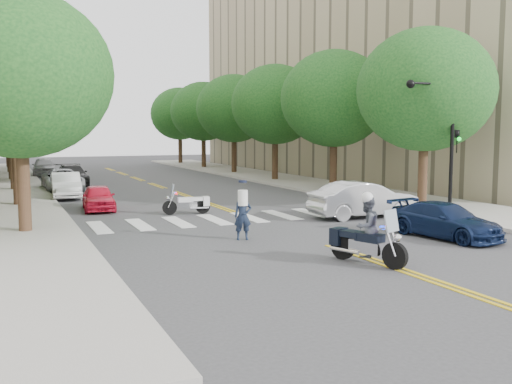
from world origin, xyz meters
TOP-DOWN VIEW (x-y plane):
  - ground at (0.00, 0.00)m, footprint 140.00×140.00m
  - sidewalk_left at (-9.50, 22.00)m, footprint 5.00×60.00m
  - sidewalk_right at (9.50, 22.00)m, footprint 5.00×60.00m
  - building_right at (26.00, 26.00)m, footprint 26.00×44.00m
  - tree_l_0 at (-8.80, 6.00)m, footprint 6.40×6.40m
  - tree_l_1 at (-8.80, 14.00)m, footprint 6.40×6.40m
  - tree_l_2 at (-8.80, 22.00)m, footprint 6.40×6.40m
  - tree_l_3 at (-8.80, 30.00)m, footprint 6.40×6.40m
  - tree_l_4 at (-8.80, 38.00)m, footprint 6.40×6.40m
  - tree_l_5 at (-8.80, 46.00)m, footprint 6.40×6.40m
  - tree_r_0 at (8.80, 6.00)m, footprint 6.40×6.40m
  - tree_r_1 at (8.80, 14.00)m, footprint 6.40×6.40m
  - tree_r_2 at (8.80, 22.00)m, footprint 6.40×6.40m
  - tree_r_3 at (8.80, 30.00)m, footprint 6.40×6.40m
  - tree_r_4 at (8.80, 38.00)m, footprint 6.40×6.40m
  - tree_r_5 at (8.80, 46.00)m, footprint 6.40×6.40m
  - traffic_signal_pole at (7.72, 3.50)m, footprint 2.82×0.42m
  - motorcycle_police at (-0.45, -2.56)m, footprint 1.13×2.37m
  - motorcycle_parked at (-1.94, 8.48)m, footprint 2.10×0.64m
  - officer_standing at (-2.17, 2.00)m, footprint 0.66×0.51m
  - convertible at (4.42, 4.50)m, footprint 4.72×1.87m
  - sedan_blue at (4.28, -0.50)m, footprint 2.31×4.34m
  - parked_car_a at (-5.45, 11.38)m, footprint 1.69×3.56m
  - parked_car_b at (-6.30, 17.07)m, footprint 1.69×4.25m
  - parked_car_c at (-6.07, 21.34)m, footprint 2.30×4.78m
  - parked_car_d at (-5.20, 24.50)m, footprint 1.99×4.81m
  - parked_car_e at (-6.30, 34.00)m, footprint 2.03×4.53m

SIDE VIEW (x-z plane):
  - ground at x=0.00m, z-range 0.00..0.00m
  - sidewalk_left at x=-9.50m, z-range 0.00..0.15m
  - sidewalk_right at x=9.50m, z-range 0.00..0.15m
  - motorcycle_parked at x=-1.94m, z-range -0.21..1.15m
  - parked_car_a at x=-5.45m, z-range 0.00..1.18m
  - sedan_blue at x=4.28m, z-range 0.00..1.20m
  - parked_car_c at x=-6.07m, z-range 0.00..1.31m
  - parked_car_b at x=-6.30m, z-range 0.00..1.38m
  - parked_car_d at x=-5.20m, z-range 0.00..1.39m
  - parked_car_e at x=-6.30m, z-range 0.00..1.51m
  - convertible at x=4.42m, z-range 0.00..1.53m
  - officer_standing at x=-2.17m, z-range 0.00..1.61m
  - motorcycle_police at x=-0.45m, z-range -0.11..1.88m
  - traffic_signal_pole at x=7.72m, z-range 0.72..6.72m
  - tree_l_0 at x=-8.80m, z-range 1.33..9.78m
  - tree_l_1 at x=-8.80m, z-range 1.33..9.78m
  - tree_l_2 at x=-8.80m, z-range 1.33..9.78m
  - tree_l_3 at x=-8.80m, z-range 1.33..9.78m
  - tree_l_4 at x=-8.80m, z-range 1.33..9.78m
  - tree_l_5 at x=-8.80m, z-range 1.33..9.78m
  - tree_r_0 at x=8.80m, z-range 1.33..9.78m
  - tree_r_1 at x=8.80m, z-range 1.33..9.78m
  - tree_r_2 at x=8.80m, z-range 1.33..9.78m
  - tree_r_3 at x=8.80m, z-range 1.33..9.78m
  - tree_r_4 at x=8.80m, z-range 1.33..9.78m
  - tree_r_5 at x=8.80m, z-range 1.33..9.78m
  - building_right at x=26.00m, z-range 0.00..22.00m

